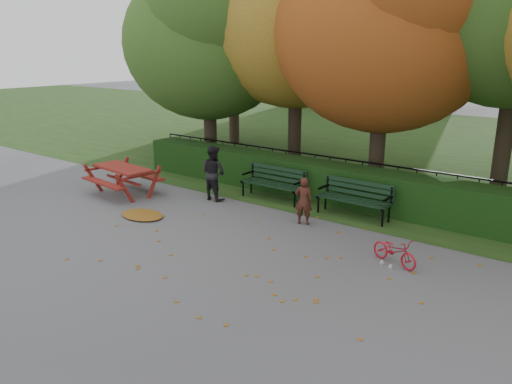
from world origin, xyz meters
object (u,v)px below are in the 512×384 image
Objects in this scene: bench_right at (355,196)px; bicycle at (395,251)px; bench_left at (274,181)px; picnic_table at (123,173)px; adult at (213,173)px; tree_c at (395,13)px; tree_f at (236,2)px; tree_a at (210,30)px; child at (304,201)px.

bicycle is (1.88, -2.09, -0.25)m from bench_right.
picnic_table is at bearing -148.91° from bench_left.
adult is at bearing -164.85° from bench_right.
adult is at bearing -142.33° from bench_left.
tree_f reaches higher than tree_c.
tree_c reaches higher than bench_right.
tree_a is 4.16× the size of bench_left.
picnic_table is at bearing -160.07° from bench_right.
picnic_table is at bearing -142.33° from tree_c.
adult reaches higher than child.
adult is at bearing 97.77° from bicycle.
tree_c is 4.87m from bench_right.
adult is (2.32, 1.18, 0.12)m from picnic_table.
bicycle is at bearing 170.51° from adult.
bench_left is (5.83, -5.54, -5.17)m from tree_f.
adult is (2.59, -2.88, -3.78)m from tree_a.
bench_right is 1.21× the size of adult.
tree_a is at bearing 154.24° from bench_left.
bench_left is 0.90× the size of picnic_table.
bench_right is at bearing -16.61° from tree_a.
child reaches higher than picnic_table.
tree_f reaches higher than bicycle.
tree_c is 0.87× the size of tree_f.
tree_f is 11.34m from child.
bench_right is 6.40m from picnic_table.
picnic_table is (2.21, -7.72, -5.07)m from tree_f.
bicycle is at bearing -37.04° from tree_f.
bench_left is 1.00× the size of bench_right.
tree_c is 4.44× the size of bench_right.
tree_a is 0.94× the size of tree_c.
picnic_table is 1.78× the size of child.
picnic_table is 2.61m from adult.
picnic_table is 5.40m from child.
bench_right is (0.27, -2.26, -4.30)m from tree_c.
adult is 1.45× the size of bicycle.
bench_left is at bearing 180.00° from bench_right.
tree_c is at bearing 96.70° from bench_right.
adult is (-2.99, 0.22, 0.18)m from child.
tree_a is at bearing -62.02° from tree_f.
bench_right is 0.90× the size of picnic_table.
bench_right reaches higher than bicycle.
bicycle is (10.11, -7.63, -5.42)m from tree_f.
bench_left is at bearing -133.36° from tree_c.
picnic_table is at bearing -86.20° from tree_a.
child is 1.10× the size of bicycle.
bench_right is at bearing 0.00° from bench_left.
tree_a reaches higher than bench_left.
bench_left is at bearing -43.51° from tree_f.
bicycle is (8.16, -3.97, -4.25)m from tree_a.
tree_a reaches higher than picnic_table.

